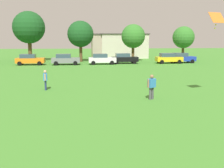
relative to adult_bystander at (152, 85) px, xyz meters
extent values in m
plane|color=#42842D|center=(-5.49, 14.78, -0.99)|extent=(160.00, 160.00, 0.00)
cylinder|color=#4C4C51|center=(-0.10, -0.07, -0.58)|extent=(0.15, 0.15, 0.82)
cylinder|color=#4C4C51|center=(0.10, 0.07, -0.58)|extent=(0.15, 0.15, 0.82)
cube|color=#337FCC|center=(0.00, 0.00, 0.12)|extent=(0.62, 0.57, 0.58)
cylinder|color=#936B4C|center=(-0.27, -0.20, 0.13)|extent=(0.12, 0.12, 0.55)
cylinder|color=#936B4C|center=(0.27, 0.20, 0.13)|extent=(0.12, 0.12, 0.55)
sphere|color=#936B4C|center=(0.00, 0.00, 0.55)|extent=(0.26, 0.26, 0.26)
cylinder|color=navy|center=(-7.44, 4.10, -0.61)|extent=(0.14, 0.14, 0.77)
cylinder|color=navy|center=(-7.47, 4.33, -0.61)|extent=(0.14, 0.14, 0.77)
cube|color=#337FCC|center=(-7.45, 4.21, 0.05)|extent=(0.34, 0.54, 0.55)
cylinder|color=tan|center=(-7.42, 3.89, 0.07)|extent=(0.11, 0.11, 0.52)
cylinder|color=tan|center=(-7.49, 4.53, 0.07)|extent=(0.11, 0.11, 0.52)
sphere|color=tan|center=(-7.45, 4.21, 0.47)|extent=(0.24, 0.24, 0.24)
cube|color=orange|center=(4.37, 0.22, 4.39)|extent=(1.24, 0.87, 0.72)
sphere|color=yellow|center=(4.37, 0.22, 4.14)|extent=(0.10, 0.10, 0.10)
sphere|color=yellow|center=(4.32, 0.22, 3.92)|extent=(0.10, 0.10, 0.10)
sphere|color=yellow|center=(4.27, 0.22, 3.70)|extent=(0.10, 0.10, 0.10)
cube|color=orange|center=(-12.47, 25.26, -0.29)|extent=(4.30, 1.80, 0.76)
cube|color=#334756|center=(-12.82, 25.26, 0.39)|extent=(2.24, 1.58, 0.60)
cylinder|color=black|center=(-11.01, 26.16, -0.67)|extent=(0.64, 0.22, 0.64)
cylinder|color=black|center=(-11.01, 24.36, -0.67)|extent=(0.64, 0.22, 0.64)
cylinder|color=black|center=(-13.94, 26.16, -0.67)|extent=(0.64, 0.22, 0.64)
cylinder|color=black|center=(-13.94, 24.36, -0.67)|extent=(0.64, 0.22, 0.64)
cube|color=slate|center=(-7.04, 24.93, -0.29)|extent=(4.30, 1.80, 0.76)
cube|color=#334756|center=(-7.38, 24.93, 0.39)|extent=(2.24, 1.58, 0.60)
cylinder|color=black|center=(-5.58, 25.83, -0.67)|extent=(0.64, 0.22, 0.64)
cylinder|color=black|center=(-5.58, 24.03, -0.67)|extent=(0.64, 0.22, 0.64)
cylinder|color=black|center=(-8.50, 25.83, -0.67)|extent=(0.64, 0.22, 0.64)
cylinder|color=black|center=(-8.50, 24.03, -0.67)|extent=(0.64, 0.22, 0.64)
cube|color=white|center=(-1.35, 25.08, -0.29)|extent=(4.30, 1.80, 0.76)
cube|color=#334756|center=(-1.69, 25.08, 0.39)|extent=(2.24, 1.58, 0.60)
cylinder|color=black|center=(0.11, 25.98, -0.67)|extent=(0.64, 0.22, 0.64)
cylinder|color=black|center=(0.11, 24.18, -0.67)|extent=(0.64, 0.22, 0.64)
cylinder|color=black|center=(-2.81, 25.98, -0.67)|extent=(0.64, 0.22, 0.64)
cylinder|color=black|center=(-2.81, 24.18, -0.67)|extent=(0.64, 0.22, 0.64)
cube|color=black|center=(2.43, 26.15, -0.29)|extent=(4.30, 1.80, 0.76)
cube|color=#334756|center=(2.09, 26.15, 0.39)|extent=(2.24, 1.58, 0.60)
cylinder|color=black|center=(3.89, 27.05, -0.67)|extent=(0.64, 0.22, 0.64)
cylinder|color=black|center=(3.89, 25.25, -0.67)|extent=(0.64, 0.22, 0.64)
cylinder|color=black|center=(0.97, 27.05, -0.67)|extent=(0.64, 0.22, 0.64)
cylinder|color=black|center=(0.97, 25.25, -0.67)|extent=(0.64, 0.22, 0.64)
cube|color=yellow|center=(9.73, 25.52, -0.29)|extent=(4.30, 1.80, 0.76)
cube|color=#334756|center=(9.38, 25.52, 0.39)|extent=(2.24, 1.58, 0.60)
cylinder|color=black|center=(11.19, 26.42, -0.67)|extent=(0.64, 0.22, 0.64)
cylinder|color=black|center=(11.19, 24.62, -0.67)|extent=(0.64, 0.22, 0.64)
cylinder|color=black|center=(8.26, 26.42, -0.67)|extent=(0.64, 0.22, 0.64)
cylinder|color=black|center=(8.26, 24.62, -0.67)|extent=(0.64, 0.22, 0.64)
cube|color=#1E38AD|center=(12.21, 26.18, -0.29)|extent=(4.30, 1.80, 0.76)
cube|color=#334756|center=(11.87, 26.18, 0.39)|extent=(2.24, 1.58, 0.60)
cylinder|color=black|center=(13.67, 27.08, -0.67)|extent=(0.64, 0.22, 0.64)
cylinder|color=black|center=(13.67, 25.28, -0.67)|extent=(0.64, 0.22, 0.64)
cylinder|color=black|center=(10.75, 27.08, -0.67)|extent=(0.64, 0.22, 0.64)
cylinder|color=black|center=(10.75, 25.28, -0.67)|extent=(0.64, 0.22, 0.64)
cylinder|color=brown|center=(-13.77, 32.31, 0.80)|extent=(0.66, 0.66, 3.59)
sphere|color=#194C1E|center=(-13.77, 32.31, 5.01)|extent=(5.67, 5.67, 5.67)
cylinder|color=brown|center=(-4.72, 30.62, 0.46)|extent=(0.53, 0.53, 2.90)
sphere|color=#194C1E|center=(-4.72, 30.62, 3.85)|extent=(4.58, 4.58, 4.58)
cylinder|color=brown|center=(4.60, 30.32, 0.34)|extent=(0.49, 0.49, 2.68)
sphere|color=#337528|center=(4.60, 30.32, 3.48)|extent=(4.23, 4.23, 4.23)
cylinder|color=brown|center=(14.42, 31.58, 0.29)|extent=(0.47, 0.47, 2.57)
sphere|color=#337528|center=(14.42, 31.58, 3.30)|extent=(4.06, 4.06, 4.06)
cube|color=beige|center=(4.25, 40.25, 1.44)|extent=(9.58, 7.76, 4.87)
cube|color=#4C4742|center=(4.25, 40.25, 3.99)|extent=(9.97, 8.07, 0.24)
cube|color=tan|center=(3.29, 40.25, 1.42)|extent=(11.35, 6.88, 4.82)
cube|color=#4C4742|center=(3.29, 40.25, 3.95)|extent=(11.81, 7.15, 0.24)
camera|label=1|loc=(-4.56, -16.88, 3.00)|focal=42.51mm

